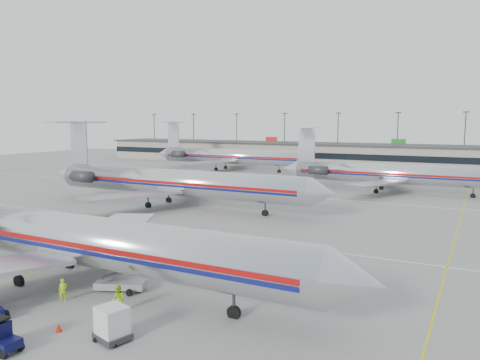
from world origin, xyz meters
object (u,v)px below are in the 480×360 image
Objects in this scene: jet_foreground at (62,235)px; belt_loader at (121,283)px; jet_second_row at (170,182)px; uld_container at (112,324)px.

belt_loader is at bearing 3.66° from jet_foreground.
jet_second_row reaches higher than belt_loader.
jet_foreground is 32.79m from jet_second_row.
uld_container is (10.58, -5.92, -2.60)m from jet_foreground.
jet_foreground is at bearing -68.43° from jet_second_row.
jet_second_row is 10.99× the size of belt_loader.
jet_foreground is 0.99× the size of jet_second_row.
jet_foreground is 6.35m from belt_loader.
jet_second_row reaches higher than jet_foreground.
uld_container is 0.51× the size of belt_loader.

